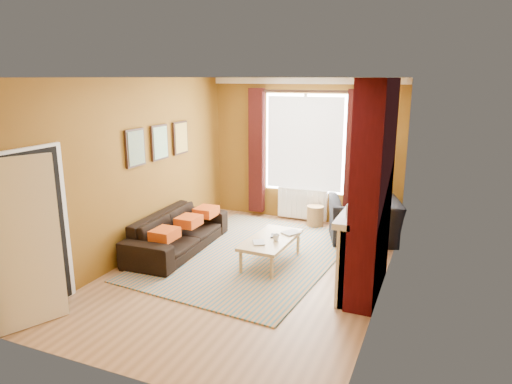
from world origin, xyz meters
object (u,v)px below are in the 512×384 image
Objects in this scene: sofa at (178,232)px; coffee_table at (271,241)px; armchair at (364,221)px; wicker_stool at (315,216)px; floor_lamp at (375,163)px.

sofa is 1.73× the size of coffee_table.
armchair is 1.14m from wicker_stool.
sofa is 3.19m from armchair.
sofa is at bearing -175.33° from coffee_table.
wicker_stool is 1.54m from floor_lamp.
floor_lamp is at bearing -113.94° from armchair.
floor_lamp reaches higher than coffee_table.
coffee_table is (1.62, 0.08, 0.05)m from sofa.
sofa is 1.29× the size of floor_lamp.
coffee_table is 2.04m from wicker_stool.
armchair is 1.07m from floor_lamp.
floor_lamp is (2.82, 2.10, 1.01)m from sofa.
sofa is 5.08× the size of wicker_stool.
sofa is 2.74m from wicker_stool.
floor_lamp is at bearing -55.62° from sofa.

